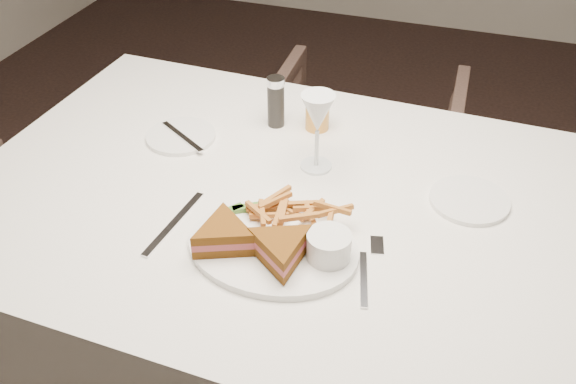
# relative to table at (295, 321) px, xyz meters

# --- Properties ---
(ground) EXTENTS (5.00, 5.00, 0.00)m
(ground) POSITION_rel_table_xyz_m (0.29, 0.31, -0.38)
(ground) COLOR black
(ground) RESTS_ON ground
(table) EXTENTS (1.42, 0.97, 0.75)m
(table) POSITION_rel_table_xyz_m (0.00, 0.00, 0.00)
(table) COLOR silver
(table) RESTS_ON ground
(chair_far) EXTENTS (0.65, 0.61, 0.64)m
(chair_far) POSITION_rel_table_xyz_m (-0.03, 0.80, -0.05)
(chair_far) COLOR #47332B
(chair_far) RESTS_ON ground
(table_setting) EXTENTS (0.82, 0.65, 0.18)m
(table_setting) POSITION_rel_table_xyz_m (0.01, -0.06, 0.41)
(table_setting) COLOR white
(table_setting) RESTS_ON table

